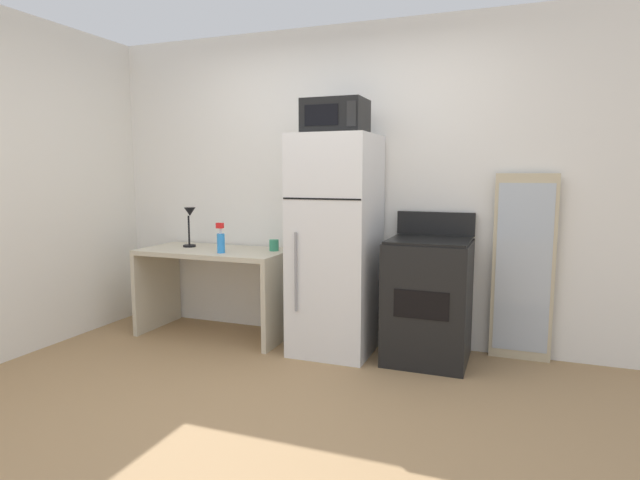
# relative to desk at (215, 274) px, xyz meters

# --- Properties ---
(ground_plane) EXTENTS (12.00, 12.00, 0.00)m
(ground_plane) POSITION_rel_desk_xyz_m (1.04, -1.31, -0.53)
(ground_plane) COLOR #9E7A51
(wall_back_white) EXTENTS (5.00, 0.10, 2.60)m
(wall_back_white) POSITION_rel_desk_xyz_m (1.04, 0.39, 0.77)
(wall_back_white) COLOR white
(wall_back_white) RESTS_ON ground
(desk) EXTENTS (1.28, 0.63, 0.75)m
(desk) POSITION_rel_desk_xyz_m (0.00, 0.00, 0.00)
(desk) COLOR beige
(desk) RESTS_ON ground
(desk_lamp) EXTENTS (0.14, 0.12, 0.35)m
(desk_lamp) POSITION_rel_desk_xyz_m (-0.27, 0.04, 0.46)
(desk_lamp) COLOR black
(desk_lamp) RESTS_ON desk
(spray_bottle) EXTENTS (0.06, 0.06, 0.25)m
(spray_bottle) POSITION_rel_desk_xyz_m (0.16, -0.15, 0.32)
(spray_bottle) COLOR #2D8CEA
(spray_bottle) RESTS_ON desk
(coffee_mug) EXTENTS (0.08, 0.08, 0.09)m
(coffee_mug) POSITION_rel_desk_xyz_m (0.51, 0.11, 0.26)
(coffee_mug) COLOR #338C66
(coffee_mug) RESTS_ON desk
(refrigerator) EXTENTS (0.61, 0.68, 1.69)m
(refrigerator) POSITION_rel_desk_xyz_m (1.11, -0.01, 0.31)
(refrigerator) COLOR white
(refrigerator) RESTS_ON ground
(microwave) EXTENTS (0.46, 0.35, 0.26)m
(microwave) POSITION_rel_desk_xyz_m (1.11, -0.03, 1.29)
(microwave) COLOR black
(microwave) RESTS_ON refrigerator
(oven_range) EXTENTS (0.60, 0.61, 1.10)m
(oven_range) POSITION_rel_desk_xyz_m (1.83, 0.02, -0.07)
(oven_range) COLOR black
(oven_range) RESTS_ON ground
(leaning_mirror) EXTENTS (0.44, 0.03, 1.40)m
(leaning_mirror) POSITION_rel_desk_xyz_m (2.48, 0.28, 0.17)
(leaning_mirror) COLOR #C6B793
(leaning_mirror) RESTS_ON ground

